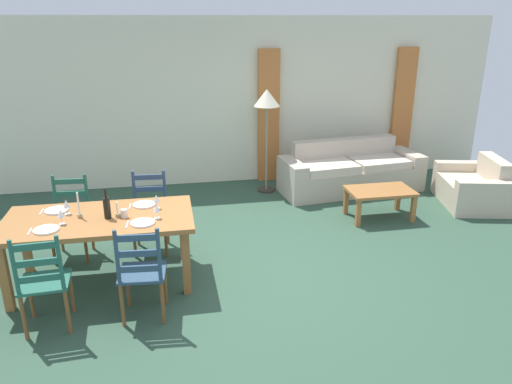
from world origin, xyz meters
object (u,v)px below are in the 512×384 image
(dining_chair_far_left, at_px, (71,217))
(coffee_cup_primary, at_px, (124,213))
(wine_glass_near_left, at_px, (61,214))
(coffee_table, at_px, (380,194))
(wine_glass_far_left, at_px, (66,204))
(standing_lamp, at_px, (267,104))
(wine_glass_far_right, at_px, (156,199))
(dining_chair_near_left, at_px, (44,282))
(wine_bottle, at_px, (107,207))
(couch, at_px, (349,172))
(wine_glass_near_right, at_px, (157,208))
(dining_table, at_px, (99,225))
(dining_chair_near_right, at_px, (142,272))
(dining_chair_far_right, at_px, (150,212))
(armchair_upholstered, at_px, (475,188))

(dining_chair_far_left, distance_m, coffee_cup_primary, 1.09)
(wine_glass_near_left, height_order, coffee_table, wine_glass_near_left)
(wine_glass_far_left, xyz_separation_m, standing_lamp, (2.60, 2.38, 0.55))
(wine_glass_far_right, bearing_deg, wine_glass_far_left, 179.03)
(dining_chair_near_left, xyz_separation_m, standing_lamp, (2.69, 3.27, 0.93))
(dining_chair_near_left, distance_m, wine_bottle, 0.96)
(couch, bearing_deg, wine_glass_far_right, -143.96)
(standing_lamp, bearing_deg, wine_glass_near_right, -122.39)
(dining_table, height_order, dining_chair_near_right, dining_chair_near_right)
(dining_chair_far_left, relative_size, wine_glass_far_right, 5.96)
(coffee_table, bearing_deg, dining_chair_near_right, -149.59)
(wine_bottle, distance_m, wine_glass_far_right, 0.52)
(dining_chair_near_right, height_order, wine_glass_near_right, dining_chair_near_right)
(dining_chair_far_left, xyz_separation_m, wine_glass_far_right, (1.00, -0.60, 0.38))
(wine_glass_far_right, height_order, coffee_table, wine_glass_far_right)
(wine_glass_far_right, bearing_deg, dining_chair_near_left, -138.49)
(dining_table, xyz_separation_m, dining_chair_far_right, (0.49, 0.72, -0.19))
(wine_glass_far_left, height_order, armchair_upholstered, wine_glass_far_left)
(coffee_table, bearing_deg, wine_glass_near_right, -157.28)
(coffee_cup_primary, distance_m, coffee_table, 3.57)
(coffee_table, xyz_separation_m, armchair_upholstered, (1.64, 0.23, -0.11))
(wine_bottle, relative_size, wine_glass_near_left, 1.96)
(wine_glass_far_right, relative_size, coffee_table, 0.18)
(armchair_upholstered, bearing_deg, standing_lamp, 158.55)
(coffee_table, bearing_deg, standing_lamp, 133.39)
(dining_chair_near_left, distance_m, wine_glass_near_right, 1.23)
(dining_chair_far_right, bearing_deg, dining_chair_near_right, -91.98)
(dining_table, relative_size, wine_bottle, 6.01)
(dining_table, xyz_separation_m, wine_glass_far_right, (0.59, 0.12, 0.20))
(dining_chair_far_right, bearing_deg, dining_chair_far_left, 179.54)
(wine_glass_near_right, height_order, coffee_table, wine_glass_near_right)
(wine_glass_near_right, distance_m, couch, 3.96)
(dining_chair_far_right, bearing_deg, standing_lamp, 45.05)
(dining_chair_far_left, height_order, wine_glass_far_left, dining_chair_far_left)
(couch, height_order, standing_lamp, standing_lamp)
(wine_glass_near_right, xyz_separation_m, coffee_table, (3.01, 1.26, -0.51))
(wine_glass_far_right, relative_size, couch, 0.07)
(dining_chair_near_right, height_order, coffee_table, dining_chair_near_right)
(dining_chair_near_left, distance_m, armchair_upholstered, 6.04)
(dining_chair_far_left, bearing_deg, wine_glass_near_left, -84.28)
(dining_chair_far_left, height_order, wine_glass_far_right, dining_chair_far_left)
(dining_chair_near_left, bearing_deg, wine_glass_near_left, 82.97)
(dining_chair_far_left, relative_size, coffee_table, 1.07)
(dining_chair_near_left, height_order, wine_bottle, wine_bottle)
(dining_chair_far_left, distance_m, wine_glass_far_right, 1.23)
(armchair_upholstered, bearing_deg, dining_chair_far_left, -173.71)
(wine_bottle, xyz_separation_m, armchair_upholstered, (5.15, 1.39, -0.62))
(dining_chair_far_left, bearing_deg, standing_lamp, 33.60)
(coffee_table, xyz_separation_m, standing_lamp, (-1.32, 1.40, 1.06))
(wine_glass_near_right, bearing_deg, dining_chair_far_left, 139.07)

